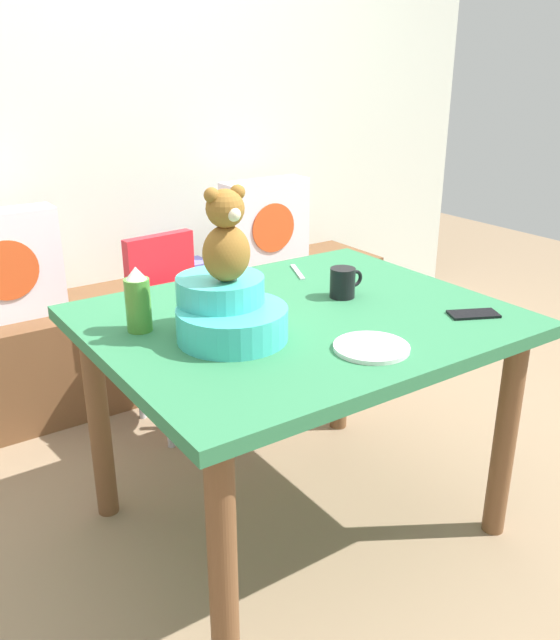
{
  "coord_description": "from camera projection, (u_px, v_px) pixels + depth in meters",
  "views": [
    {
      "loc": [
        -1.09,
        -1.49,
        1.45
      ],
      "look_at": [
        0.0,
        0.1,
        0.69
      ],
      "focal_mm": 37.49,
      "sensor_mm": 36.0,
      "label": 1
    }
  ],
  "objects": [
    {
      "name": "ground_plane",
      "position": [
        297.0,
        519.0,
        2.25
      ],
      "size": [
        8.0,
        8.0,
        0.0
      ],
      "primitive_type": "plane",
      "color": "#8C7256"
    },
    {
      "name": "back_wall",
      "position": [
        99.0,
        94.0,
        2.93
      ],
      "size": [
        4.4,
        0.1,
        2.6
      ],
      "primitive_type": "cube",
      "color": "silver",
      "rests_on": "ground_plane"
    },
    {
      "name": "window_bench",
      "position": [
        142.0,
        338.0,
        3.12
      ],
      "size": [
        2.6,
        0.44,
        0.46
      ],
      "primitive_type": "cube",
      "color": "brown",
      "rests_on": "ground_plane"
    },
    {
      "name": "pillow_floral_left",
      "position": [
        3.0,
        266.0,
        2.64
      ],
      "size": [
        0.44,
        0.15,
        0.44
      ],
      "color": "silver",
      "rests_on": "window_bench"
    },
    {
      "name": "pillow_floral_right",
      "position": [
        265.0,
        225.0,
        3.3
      ],
      "size": [
        0.44,
        0.15,
        0.44
      ],
      "color": "silver",
      "rests_on": "window_bench"
    },
    {
      "name": "book_stack",
      "position": [
        186.0,
        272.0,
        3.15
      ],
      "size": [
        0.2,
        0.14,
        0.1
      ],
      "primitive_type": "cube",
      "color": "#6867C8",
      "rests_on": "window_bench"
    },
    {
      "name": "dining_table",
      "position": [
        299.0,
        346.0,
        2.01
      ],
      "size": [
        1.19,
        0.99,
        0.74
      ],
      "color": "#2D7247",
      "rests_on": "ground_plane"
    },
    {
      "name": "highchair",
      "position": [
        179.0,
        306.0,
        2.67
      ],
      "size": [
        0.35,
        0.47,
        0.79
      ],
      "color": "red",
      "rests_on": "ground_plane"
    },
    {
      "name": "infant_seat_teal",
      "position": [
        228.0,
        312.0,
        1.79
      ],
      "size": [
        0.3,
        0.33,
        0.16
      ],
      "color": "#3FBEB6",
      "rests_on": "dining_table"
    },
    {
      "name": "teddy_bear",
      "position": [
        226.0,
        237.0,
        1.72
      ],
      "size": [
        0.13,
        0.12,
        0.25
      ],
      "color": "olive",
      "rests_on": "infant_seat_teal"
    },
    {
      "name": "ketchup_bottle",
      "position": [
        138.0,
        301.0,
        1.83
      ],
      "size": [
        0.07,
        0.07,
        0.18
      ],
      "color": "#4C8C33",
      "rests_on": "dining_table"
    },
    {
      "name": "coffee_mug",
      "position": [
        343.0,
        282.0,
        2.11
      ],
      "size": [
        0.12,
        0.08,
        0.09
      ],
      "color": "black",
      "rests_on": "dining_table"
    },
    {
      "name": "dinner_plate_near",
      "position": [
        371.0,
        347.0,
        1.74
      ],
      "size": [
        0.2,
        0.2,
        0.01
      ],
      "primitive_type": "cylinder",
      "color": "white",
      "rests_on": "dining_table"
    },
    {
      "name": "cell_phone",
      "position": [
        473.0,
        314.0,
        1.97
      ],
      "size": [
        0.16,
        0.13,
        0.01
      ],
      "primitive_type": "cube",
      "rotation": [
        0.0,
        0.0,
        1.12
      ],
      "color": "black",
      "rests_on": "dining_table"
    },
    {
      "name": "table_fork",
      "position": [
        297.0,
        272.0,
        2.36
      ],
      "size": [
        0.08,
        0.16,
        0.01
      ],
      "primitive_type": "cube",
      "rotation": [
        0.0,
        0.0,
        2.73
      ],
      "color": "silver",
      "rests_on": "dining_table"
    }
  ]
}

